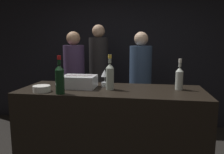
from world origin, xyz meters
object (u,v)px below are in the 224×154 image
at_px(bowl_white, 42,88).
at_px(red_wine_bottle_burgundy, 60,78).
at_px(person_blond_tee, 140,81).
at_px(person_grey_polo, 99,73).
at_px(candle_votive, 104,84).
at_px(person_in_hoodie, 74,80).
at_px(wine_glass, 105,74).
at_px(ice_bin_with_bottles, 79,81).
at_px(rose_wine_bottle, 110,75).
at_px(white_wine_bottle, 179,77).

distance_m(bowl_white, red_wine_bottle_burgundy, 0.25).
xyz_separation_m(person_blond_tee, person_grey_polo, (-0.70, 0.21, 0.08)).
relative_size(candle_votive, person_grey_polo, 0.03).
relative_size(red_wine_bottle_burgundy, person_in_hoodie, 0.21).
xyz_separation_m(wine_glass, person_blond_tee, (0.37, 0.95, -0.25)).
xyz_separation_m(ice_bin_with_bottles, bowl_white, (-0.30, -0.25, -0.04)).
distance_m(person_blond_tee, person_grey_polo, 0.74).
bearing_deg(candle_votive, red_wine_bottle_burgundy, -132.07).
bearing_deg(person_grey_polo, rose_wine_bottle, 93.27).
bearing_deg(person_blond_tee, rose_wine_bottle, -142.21).
relative_size(candle_votive, person_in_hoodie, 0.03).
distance_m(rose_wine_bottle, person_in_hoodie, 1.38).
xyz_separation_m(wine_glass, person_grey_polo, (-0.33, 1.17, -0.17)).
relative_size(ice_bin_with_bottles, rose_wine_bottle, 0.98).
bearing_deg(white_wine_bottle, bowl_white, -166.84).
height_order(red_wine_bottle_burgundy, person_grey_polo, person_grey_polo).
relative_size(rose_wine_bottle, person_blond_tee, 0.21).
distance_m(ice_bin_with_bottles, person_blond_tee, 1.33).
relative_size(bowl_white, wine_glass, 0.98).
bearing_deg(bowl_white, person_grey_polo, 82.74).
distance_m(red_wine_bottle_burgundy, person_grey_polo, 1.69).
height_order(ice_bin_with_bottles, candle_votive, ice_bin_with_bottles).
height_order(candle_votive, red_wine_bottle_burgundy, red_wine_bottle_burgundy).
bearing_deg(red_wine_bottle_burgundy, wine_glass, 57.73).
bearing_deg(wine_glass, red_wine_bottle_burgundy, -122.27).
distance_m(candle_votive, red_wine_bottle_burgundy, 0.53).
xyz_separation_m(wine_glass, candle_votive, (0.02, -0.13, -0.10)).
distance_m(bowl_white, wine_glass, 0.71).
bearing_deg(person_grey_polo, ice_bin_with_bottles, 80.22).
height_order(bowl_white, candle_votive, bowl_white).
bearing_deg(red_wine_bottle_burgundy, candle_votive, 47.93).
distance_m(bowl_white, white_wine_bottle, 1.37).
distance_m(wine_glass, white_wine_bottle, 0.81).
height_order(wine_glass, red_wine_bottle_burgundy, red_wine_bottle_burgundy).
xyz_separation_m(white_wine_bottle, person_grey_polo, (-1.12, 1.31, -0.17)).
height_order(rose_wine_bottle, white_wine_bottle, rose_wine_bottle).
relative_size(person_in_hoodie, person_grey_polo, 0.93).
distance_m(wine_glass, person_grey_polo, 1.22).
distance_m(ice_bin_with_bottles, bowl_white, 0.39).
relative_size(wine_glass, candle_votive, 2.83).
xyz_separation_m(wine_glass, person_in_hoodie, (-0.66, 0.87, -0.24)).
xyz_separation_m(bowl_white, person_blond_tee, (0.91, 1.41, -0.16)).
height_order(candle_votive, person_in_hoodie, person_in_hoodie).
xyz_separation_m(red_wine_bottle_burgundy, white_wine_bottle, (1.12, 0.37, -0.02)).
relative_size(candle_votive, person_blond_tee, 0.04).
bearing_deg(bowl_white, candle_votive, 30.31).
bearing_deg(person_in_hoodie, ice_bin_with_bottles, -11.62).
bearing_deg(person_blond_tee, person_grey_polo, 123.64).
relative_size(wine_glass, white_wine_bottle, 0.55).
bearing_deg(red_wine_bottle_burgundy, white_wine_bottle, 18.13).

